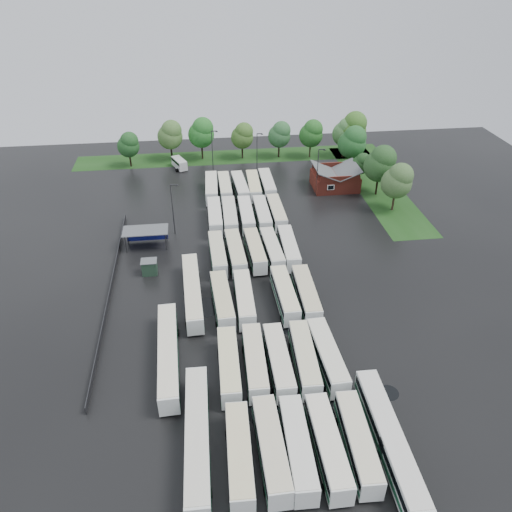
{
  "coord_description": "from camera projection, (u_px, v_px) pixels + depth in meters",
  "views": [
    {
      "loc": [
        -6.86,
        -59.51,
        48.51
      ],
      "look_at": [
        2.0,
        12.0,
        2.5
      ],
      "focal_mm": 35.0,
      "sensor_mm": 36.0,
      "label": 1
    }
  ],
  "objects": [
    {
      "name": "minibus",
      "position": [
        179.0,
        163.0,
        123.77
      ],
      "size": [
        4.02,
        5.97,
        2.45
      ],
      "rotation": [
        0.0,
        0.0,
        0.39
      ],
      "color": "silver",
      "rests_on": "ground"
    },
    {
      "name": "bus_r5c2",
      "position": [
        240.0,
        187.0,
        110.73
      ],
      "size": [
        3.17,
        12.18,
        3.36
      ],
      "rotation": [
        0.0,
        0.0,
        0.05
      ],
      "color": "silver",
      "rests_on": "ground"
    },
    {
      "name": "bus_r5c1",
      "position": [
        225.0,
        187.0,
        110.67
      ],
      "size": [
        2.53,
        11.85,
        3.3
      ],
      "rotation": [
        0.0,
        0.0,
        -0.0
      ],
      "color": "silver",
      "rests_on": "ground"
    },
    {
      "name": "tree_north_2",
      "position": [
        202.0,
        132.0,
        126.11
      ],
      "size": [
        6.61,
        6.61,
        10.94
      ],
      "color": "black",
      "rests_on": "ground"
    },
    {
      "name": "bus_r4c3",
      "position": [
        262.0,
        214.0,
        99.78
      ],
      "size": [
        2.61,
        12.05,
        3.35
      ],
      "rotation": [
        0.0,
        0.0,
        -0.0
      ],
      "color": "silver",
      "rests_on": "ground"
    },
    {
      "name": "bus_r4c1",
      "position": [
        230.0,
        216.0,
        99.09
      ],
      "size": [
        2.9,
        12.45,
        3.45
      ],
      "rotation": [
        0.0,
        0.0,
        -0.02
      ],
      "color": "silver",
      "rests_on": "ground"
    },
    {
      "name": "puddle_3",
      "position": [
        291.0,
        328.0,
        73.55
      ],
      "size": [
        3.45,
        3.45,
        0.01
      ],
      "primitive_type": "cylinder",
      "color": "black",
      "rests_on": "ground"
    },
    {
      "name": "tree_north_0",
      "position": [
        129.0,
        144.0,
        122.44
      ],
      "size": [
        5.4,
        5.4,
        8.95
      ],
      "color": "black",
      "rests_on": "ground"
    },
    {
      "name": "bus_r4c2",
      "position": [
        246.0,
        215.0,
        99.52
      ],
      "size": [
        2.72,
        12.08,
        3.35
      ],
      "rotation": [
        0.0,
        0.0,
        -0.01
      ],
      "color": "silver",
      "rests_on": "ground"
    },
    {
      "name": "bus_r0c2",
      "position": [
        297.0,
        447.0,
        54.08
      ],
      "size": [
        2.95,
        12.31,
        3.41
      ],
      "rotation": [
        0.0,
        0.0,
        -0.03
      ],
      "color": "silver",
      "rests_on": "ground"
    },
    {
      "name": "puddle_4",
      "position": [
        388.0,
        393.0,
        63.01
      ],
      "size": [
        2.67,
        2.67,
        0.01
      ],
      "primitive_type": "cylinder",
      "color": "black",
      "rests_on": "ground"
    },
    {
      "name": "tree_north_4",
      "position": [
        280.0,
        134.0,
        127.59
      ],
      "size": [
        5.78,
        5.78,
        9.57
      ],
      "color": "black",
      "rests_on": "ground"
    },
    {
      "name": "tree_east_3",
      "position": [
        353.0,
        142.0,
        119.69
      ],
      "size": [
        6.77,
        6.77,
        11.21
      ],
      "color": "black",
      "rests_on": "ground"
    },
    {
      "name": "bus_r1c0",
      "position": [
        229.0,
        365.0,
        64.5
      ],
      "size": [
        2.82,
        12.15,
        3.37
      ],
      "rotation": [
        0.0,
        0.0,
        -0.02
      ],
      "color": "silver",
      "rests_on": "ground"
    },
    {
      "name": "bus_r0c3",
      "position": [
        328.0,
        446.0,
        54.23
      ],
      "size": [
        2.69,
        12.41,
        3.45
      ],
      "rotation": [
        0.0,
        0.0,
        0.0
      ],
      "color": "silver",
      "rests_on": "ground"
    },
    {
      "name": "bus_r1c2",
      "position": [
        279.0,
        361.0,
        65.14
      ],
      "size": [
        2.62,
        12.11,
        3.37
      ],
      "rotation": [
        0.0,
        0.0,
        0.0
      ],
      "color": "silver",
      "rests_on": "ground"
    },
    {
      "name": "tree_north_3",
      "position": [
        243.0,
        135.0,
        126.95
      ],
      "size": [
        5.73,
        5.73,
        9.48
      ],
      "color": "black",
      "rests_on": "ground"
    },
    {
      "name": "bus_r1c4",
      "position": [
        327.0,
        356.0,
        65.89
      ],
      "size": [
        3.11,
        12.51,
        3.46
      ],
      "rotation": [
        0.0,
        0.0,
        0.04
      ],
      "color": "silver",
      "rests_on": "ground"
    },
    {
      "name": "ground",
      "position": [
        253.0,
        312.0,
        76.59
      ],
      "size": [
        160.0,
        160.0,
        0.0
      ],
      "primitive_type": "plane",
      "color": "black",
      "rests_on": "ground"
    },
    {
      "name": "bus_r4c0",
      "position": [
        215.0,
        216.0,
        98.96
      ],
      "size": [
        2.72,
        12.29,
        3.42
      ],
      "rotation": [
        0.0,
        0.0,
        -0.01
      ],
      "color": "silver",
      "rests_on": "ground"
    },
    {
      "name": "bus_r5c3",
      "position": [
        254.0,
        186.0,
        110.98
      ],
      "size": [
        2.94,
        12.27,
        3.4
      ],
      "rotation": [
        0.0,
        0.0,
        -0.03
      ],
      "color": "silver",
      "rests_on": "ground"
    },
    {
      "name": "west_fence",
      "position": [
        111.0,
        289.0,
        80.66
      ],
      "size": [
        0.1,
        50.0,
        1.2
      ],
      "primitive_type": "cube",
      "color": "#2D2D30",
      "rests_on": "ground"
    },
    {
      "name": "wash_shed",
      "position": [
        146.0,
        232.0,
        91.62
      ],
      "size": [
        8.2,
        4.2,
        3.58
      ],
      "color": "#2D2D30",
      "rests_on": "ground"
    },
    {
      "name": "bus_r5c4",
      "position": [
        267.0,
        184.0,
        111.83
      ],
      "size": [
        2.68,
        12.25,
        3.41
      ],
      "rotation": [
        0.0,
        0.0,
        -0.01
      ],
      "color": "silver",
      "rests_on": "ground"
    },
    {
      "name": "tree_east_0",
      "position": [
        398.0,
        180.0,
        101.71
      ],
      "size": [
        6.36,
        6.36,
        10.54
      ],
      "color": "#312418",
      "rests_on": "ground"
    },
    {
      "name": "utility_hut",
      "position": [
        149.0,
        267.0,
        84.74
      ],
      "size": [
        2.7,
        2.2,
        2.62
      ],
      "color": "#1D3525",
      "rests_on": "ground"
    },
    {
      "name": "bus_r0c1",
      "position": [
        271.0,
        448.0,
        53.93
      ],
      "size": [
        2.82,
        12.5,
        3.47
      ],
      "rotation": [
        0.0,
        0.0,
        0.01
      ],
      "color": "silver",
      "rests_on": "ground"
    },
    {
      "name": "bus_r3c2",
      "position": [
        255.0,
        251.0,
        88.3
      ],
      "size": [
        2.94,
        11.9,
        3.29
      ],
      "rotation": [
        0.0,
        0.0,
        0.04
      ],
      "color": "silver",
      "rests_on": "ground"
    },
    {
      "name": "bus_r1c3",
      "position": [
        304.0,
        359.0,
        65.5
      ],
      "size": [
        3.13,
        12.38,
        3.42
      ],
      "rotation": [
        0.0,
        0.0,
        -0.04
      ],
      "color": "silver",
      "rests_on": "ground"
    },
    {
      "name": "artic_bus_east",
      "position": [
        389.0,
        440.0,
        54.84
      ],
      "size": [
        2.89,
        18.42,
        3.41
      ],
      "rotation": [
        0.0,
        0.0,
        -0.02
      ],
      "color": "silver",
      "rests_on": "ground"
    },
    {
      "name": "bus_r2c4",
      "position": [
        306.0,
        294.0,
        77.3
      ],
      "size": [
        2.86,
        12.46,
        3.45
      ],
      "rotation": [
        0.0,
        0.0,
        -0.02
      ],
      "color": "silver",
      "rests_on": "ground"
    },
    {
      "name": "tree_north_1",
      "position": [
        171.0,
        135.0,
        125.63
      ],
      "size": [
        6.33,
        6.33,
        10.48
      ],
      "color": "black",
      "rests_on": "ground"
    },
    {
      "name": "artic_bus_west_b",
      "position": [
        192.0,
        291.0,
        78.07
      ],
      "size": [
        3.12,
        17.88,
        3.3
      ],
      "rotation": [
        0.0,
        0.0,
        0.03
      ],
      "color": "silver",
      "rests_on": "ground"
    },
    {
      "name": "puddle_2",
      "position": [
        206.0,
        307.0,
        77.62
      ],
      "size": [
        4.93,
        4.93,
        0.01
      ],
      "primitive_type": "cylinder",
      "color": "black",
      "rests_on": "ground"
    },
    {
      "name": "brick_building",
      "position": [
        335.0,
        180.0,
        113.84
      ],
      "size": [
        10.07,
        8.6,
        5.39
      ],
      "color": "maroon",
      "rests_on": "ground"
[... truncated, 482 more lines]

